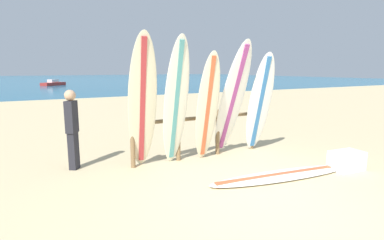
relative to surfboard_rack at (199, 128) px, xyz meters
The scene contains 12 objects.
ground_plane 2.65m from the surfboard_rack, 95.54° to the right, with size 120.00×120.00×0.00m, color #D3BC8C.
ocean_water 55.45m from the surfboard_rack, 90.26° to the left, with size 120.00×80.00×0.01m, color #196B93.
surfboard_rack is the anchor object (origin of this frame).
surfboard_leaning_far_left 1.51m from the surfboard_rack, 169.45° to the right, with size 0.67×0.92×2.55m.
surfboard_leaning_left 0.97m from the surfboard_rack, 156.45° to the right, with size 0.53×0.75×2.53m.
surfboard_leaning_center_left 0.61m from the surfboard_rack, 92.08° to the right, with size 0.56×0.74×2.25m.
surfboard_leaning_center 0.93m from the surfboard_rack, 26.42° to the right, with size 0.61×1.09×2.49m.
surfboard_leaning_center_right 1.51m from the surfboard_rack, 13.69° to the right, with size 0.68×0.84×2.27m.
surfboard_lying_on_sand 2.03m from the surfboard_rack, 68.93° to the right, with size 2.94×0.90×0.08m.
beachgoer_standing 2.54m from the surfboard_rack, 169.49° to the left, with size 0.27×0.29×1.52m.
small_boat_offshore 33.50m from the surfboard_rack, 90.46° to the left, with size 2.90×2.83×0.71m.
cooler_box 2.96m from the surfboard_rack, 45.73° to the right, with size 0.60×0.40×0.36m, color white.
Camera 1 is at (-2.96, -2.99, 1.90)m, focal length 28.42 mm.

